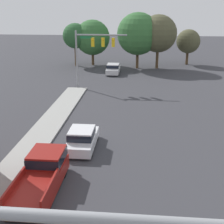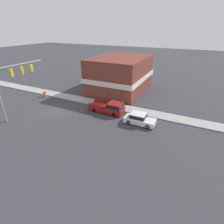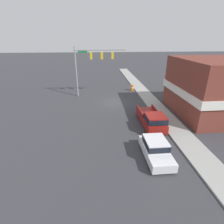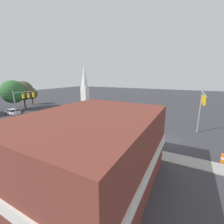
# 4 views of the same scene
# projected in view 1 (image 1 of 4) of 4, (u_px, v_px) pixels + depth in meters

# --- Properties ---
(far_signal_assembly) EXTENTS (6.25, 0.49, 6.98)m
(far_signal_assembly) POSITION_uv_depth(u_px,v_px,m) (93.00, 47.00, 37.57)
(far_signal_assembly) COLOR gray
(far_signal_assembly) RESTS_ON ground
(car_lead) EXTENTS (1.84, 4.27, 1.55)m
(car_lead) POSITION_uv_depth(u_px,v_px,m) (82.00, 138.00, 22.46)
(car_lead) COLOR black
(car_lead) RESTS_ON ground
(car_distant) EXTENTS (1.88, 4.46, 1.53)m
(car_distant) POSITION_uv_depth(u_px,v_px,m) (113.00, 69.00, 46.80)
(car_distant) COLOR black
(car_distant) RESTS_ON ground
(pickup_truck_parked) EXTENTS (2.03, 5.55, 1.80)m
(pickup_truck_parked) POSITION_uv_depth(u_px,v_px,m) (42.00, 174.00, 17.59)
(pickup_truck_parked) COLOR black
(pickup_truck_parked) RESTS_ON ground
(backdrop_tree_left_far) EXTENTS (4.13, 4.13, 7.05)m
(backdrop_tree_left_far) POSITION_uv_depth(u_px,v_px,m) (75.00, 36.00, 51.58)
(backdrop_tree_left_far) COLOR #4C3823
(backdrop_tree_left_far) RESTS_ON ground
(backdrop_tree_left_mid) EXTENTS (5.84, 5.84, 7.57)m
(backdrop_tree_left_mid) POSITION_uv_depth(u_px,v_px,m) (92.00, 38.00, 52.30)
(backdrop_tree_left_mid) COLOR #4C3823
(backdrop_tree_left_mid) RESTS_ON ground
(backdrop_tree_center) EXTENTS (6.65, 6.65, 8.82)m
(backdrop_tree_center) POSITION_uv_depth(u_px,v_px,m) (138.00, 34.00, 49.38)
(backdrop_tree_center) COLOR #4C3823
(backdrop_tree_center) RESTS_ON ground
(backdrop_tree_right_mid) EXTENTS (5.92, 5.92, 8.49)m
(backdrop_tree_right_mid) POSITION_uv_depth(u_px,v_px,m) (158.00, 34.00, 49.31)
(backdrop_tree_right_mid) COLOR #4C3823
(backdrop_tree_right_mid) RESTS_ON ground
(backdrop_tree_right_far) EXTENTS (4.03, 4.03, 5.97)m
(backdrop_tree_right_far) POSITION_uv_depth(u_px,v_px,m) (188.00, 41.00, 53.06)
(backdrop_tree_right_far) COLOR #4C3823
(backdrop_tree_right_far) RESTS_ON ground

